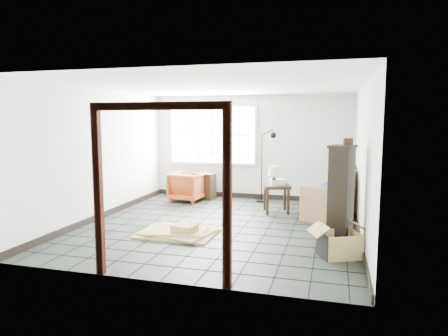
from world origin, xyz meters
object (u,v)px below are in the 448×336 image
(armchair, at_px, (187,185))
(side_table, at_px, (277,190))
(futon_sofa, at_px, (342,196))
(tall_shelf, at_px, (341,197))

(armchair, xyz_separation_m, side_table, (2.29, -0.67, 0.11))
(futon_sofa, relative_size, side_table, 3.60)
(armchair, relative_size, side_table, 1.14)
(side_table, distance_m, tall_shelf, 2.56)
(armchair, bearing_deg, side_table, 170.20)
(side_table, bearing_deg, tall_shelf, -59.57)
(tall_shelf, bearing_deg, futon_sofa, 106.28)
(futon_sofa, height_order, tall_shelf, tall_shelf)
(futon_sofa, distance_m, armchair, 3.67)
(futon_sofa, height_order, side_table, futon_sofa)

